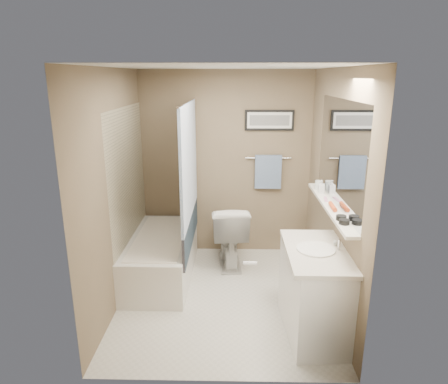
{
  "coord_description": "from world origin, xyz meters",
  "views": [
    {
      "loc": [
        0.09,
        -3.86,
        2.32
      ],
      "look_at": [
        0.0,
        0.15,
        1.15
      ],
      "focal_mm": 32.0,
      "sensor_mm": 36.0,
      "label": 1
    }
  ],
  "objects_px": {
    "soap_bottle": "(321,187)",
    "hair_brush_front": "(333,206)",
    "glass_jar": "(319,185)",
    "toilet": "(229,234)",
    "candle_bowl_near": "(344,222)",
    "vanity": "(315,294)",
    "bathtub": "(162,257)",
    "candle_bowl_far": "(341,218)"
  },
  "relations": [
    {
      "from": "soap_bottle",
      "to": "hair_brush_front",
      "type": "bearing_deg",
      "value": -90.0
    },
    {
      "from": "glass_jar",
      "to": "soap_bottle",
      "type": "relative_size",
      "value": 0.71
    },
    {
      "from": "hair_brush_front",
      "to": "glass_jar",
      "type": "bearing_deg",
      "value": 90.0
    },
    {
      "from": "hair_brush_front",
      "to": "glass_jar",
      "type": "height_order",
      "value": "glass_jar"
    },
    {
      "from": "toilet",
      "to": "glass_jar",
      "type": "height_order",
      "value": "glass_jar"
    },
    {
      "from": "toilet",
      "to": "candle_bowl_near",
      "type": "distance_m",
      "value": 1.93
    },
    {
      "from": "hair_brush_front",
      "to": "soap_bottle",
      "type": "relative_size",
      "value": 1.56
    },
    {
      "from": "vanity",
      "to": "candle_bowl_near",
      "type": "bearing_deg",
      "value": -25.61
    },
    {
      "from": "toilet",
      "to": "soap_bottle",
      "type": "relative_size",
      "value": 5.68
    },
    {
      "from": "bathtub",
      "to": "candle_bowl_near",
      "type": "distance_m",
      "value": 2.29
    },
    {
      "from": "bathtub",
      "to": "toilet",
      "type": "xyz_separation_m",
      "value": [
        0.8,
        0.36,
        0.15
      ]
    },
    {
      "from": "bathtub",
      "to": "toilet",
      "type": "relative_size",
      "value": 1.87
    },
    {
      "from": "glass_jar",
      "to": "soap_bottle",
      "type": "distance_m",
      "value": 0.14
    },
    {
      "from": "vanity",
      "to": "glass_jar",
      "type": "relative_size",
      "value": 9.0
    },
    {
      "from": "toilet",
      "to": "hair_brush_front",
      "type": "xyz_separation_m",
      "value": [
        0.99,
        -1.09,
        0.74
      ]
    },
    {
      "from": "vanity",
      "to": "soap_bottle",
      "type": "xyz_separation_m",
      "value": [
        0.19,
        0.85,
        0.79
      ]
    },
    {
      "from": "candle_bowl_far",
      "to": "glass_jar",
      "type": "bearing_deg",
      "value": 90.0
    },
    {
      "from": "soap_bottle",
      "to": "vanity",
      "type": "bearing_deg",
      "value": -102.28
    },
    {
      "from": "candle_bowl_near",
      "to": "soap_bottle",
      "type": "height_order",
      "value": "soap_bottle"
    },
    {
      "from": "glass_jar",
      "to": "bathtub",
      "type": "bearing_deg",
      "value": 177.7
    },
    {
      "from": "toilet",
      "to": "hair_brush_front",
      "type": "relative_size",
      "value": 3.64
    },
    {
      "from": "glass_jar",
      "to": "soap_bottle",
      "type": "xyz_separation_m",
      "value": [
        0.0,
        -0.13,
        0.02
      ]
    },
    {
      "from": "vanity",
      "to": "glass_jar",
      "type": "height_order",
      "value": "glass_jar"
    },
    {
      "from": "candle_bowl_near",
      "to": "glass_jar",
      "type": "relative_size",
      "value": 0.9
    },
    {
      "from": "bathtub",
      "to": "candle_bowl_far",
      "type": "bearing_deg",
      "value": -29.39
    },
    {
      "from": "toilet",
      "to": "glass_jar",
      "type": "distance_m",
      "value": 1.32
    },
    {
      "from": "bathtub",
      "to": "soap_bottle",
      "type": "bearing_deg",
      "value": -5.94
    },
    {
      "from": "bathtub",
      "to": "candle_bowl_near",
      "type": "relative_size",
      "value": 16.67
    },
    {
      "from": "vanity",
      "to": "candle_bowl_near",
      "type": "distance_m",
      "value": 0.76
    },
    {
      "from": "candle_bowl_far",
      "to": "soap_bottle",
      "type": "distance_m",
      "value": 0.83
    },
    {
      "from": "toilet",
      "to": "hair_brush_front",
      "type": "bearing_deg",
      "value": 126.93
    },
    {
      "from": "vanity",
      "to": "hair_brush_front",
      "type": "xyz_separation_m",
      "value": [
        0.19,
        0.33,
        0.74
      ]
    },
    {
      "from": "vanity",
      "to": "hair_brush_front",
      "type": "height_order",
      "value": "hair_brush_front"
    },
    {
      "from": "hair_brush_front",
      "to": "glass_jar",
      "type": "xyz_separation_m",
      "value": [
        0.0,
        0.65,
        0.03
      ]
    },
    {
      "from": "soap_bottle",
      "to": "glass_jar",
      "type": "bearing_deg",
      "value": 90.0
    },
    {
      "from": "candle_bowl_far",
      "to": "hair_brush_front",
      "type": "relative_size",
      "value": 0.41
    },
    {
      "from": "vanity",
      "to": "candle_bowl_near",
      "type": "xyz_separation_m",
      "value": [
        0.19,
        -0.07,
        0.73
      ]
    },
    {
      "from": "toilet",
      "to": "soap_bottle",
      "type": "height_order",
      "value": "soap_bottle"
    },
    {
      "from": "candle_bowl_far",
      "to": "hair_brush_front",
      "type": "bearing_deg",
      "value": 90.0
    },
    {
      "from": "bathtub",
      "to": "glass_jar",
      "type": "xyz_separation_m",
      "value": [
        1.79,
        -0.07,
        0.92
      ]
    },
    {
      "from": "toilet",
      "to": "glass_jar",
      "type": "bearing_deg",
      "value": 150.95
    },
    {
      "from": "vanity",
      "to": "soap_bottle",
      "type": "relative_size",
      "value": 6.38
    }
  ]
}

